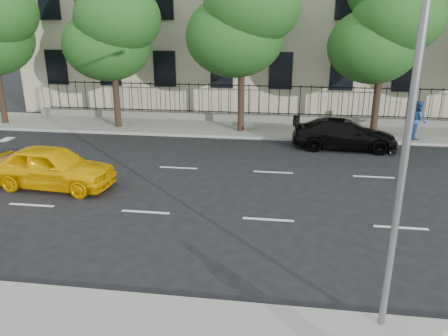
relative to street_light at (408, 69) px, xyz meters
name	(u,v)px	position (x,y,z in m)	size (l,w,h in m)	color
ground	(264,261)	(-2.50, 1.77, -5.15)	(120.00, 120.00, 0.00)	black
far_sidewalk	(278,130)	(-2.50, 15.77, -5.07)	(60.00, 4.00, 0.15)	gray
lane_markings	(271,193)	(-2.50, 6.52, -5.14)	(49.60, 4.62, 0.01)	silver
iron_fence	(279,113)	(-2.50, 17.47, -4.50)	(30.00, 0.50, 2.20)	slate
street_light	(408,69)	(0.00, 0.00, 0.00)	(0.25, 3.32, 8.05)	slate
tree_b	(112,21)	(-11.46, 15.13, 0.69)	(5.53, 5.12, 8.97)	#382619
tree_c	(243,10)	(-4.46, 15.13, 1.26)	(5.89, 5.50, 9.80)	#382619
tree_d	(386,22)	(2.54, 15.13, 0.69)	(5.34, 4.94, 8.84)	#382619
yellow_taxi	(52,167)	(-10.57, 5.98, -4.36)	(1.86, 4.63, 1.58)	#FEBB01
black_sedan	(344,134)	(0.74, 12.74, -4.43)	(2.01, 4.95, 1.44)	black
pedestrian_far	(418,120)	(4.56, 14.62, -4.03)	(0.94, 0.73, 1.94)	#244B93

